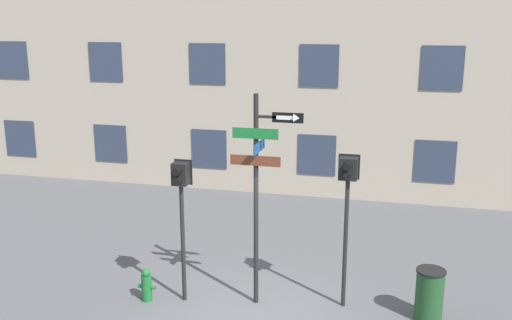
% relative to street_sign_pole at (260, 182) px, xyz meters
% --- Properties ---
extents(street_sign_pole, '(1.32, 0.80, 4.03)m').
position_rel_street_sign_pole_xyz_m(street_sign_pole, '(0.00, 0.00, 0.00)').
color(street_sign_pole, black).
rests_on(street_sign_pole, ground_plane).
extents(pedestrian_signal_left, '(0.35, 0.40, 2.77)m').
position_rel_street_sign_pole_xyz_m(pedestrian_signal_left, '(-1.44, -0.24, -0.25)').
color(pedestrian_signal_left, black).
rests_on(pedestrian_signal_left, ground_plane).
extents(pedestrian_signal_right, '(0.39, 0.40, 2.93)m').
position_rel_street_sign_pole_xyz_m(pedestrian_signal_right, '(1.57, 0.28, -0.11)').
color(pedestrian_signal_right, black).
rests_on(pedestrian_signal_right, ground_plane).
extents(fire_hydrant, '(0.36, 0.20, 0.65)m').
position_rel_street_sign_pole_xyz_m(fire_hydrant, '(-2.14, -0.44, -2.10)').
color(fire_hydrant, '#196028').
rests_on(fire_hydrant, ground_plane).
extents(trash_bin, '(0.53, 0.53, 0.96)m').
position_rel_street_sign_pole_xyz_m(trash_bin, '(3.12, 0.15, -1.93)').
color(trash_bin, '#1E4723').
rests_on(trash_bin, ground_plane).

